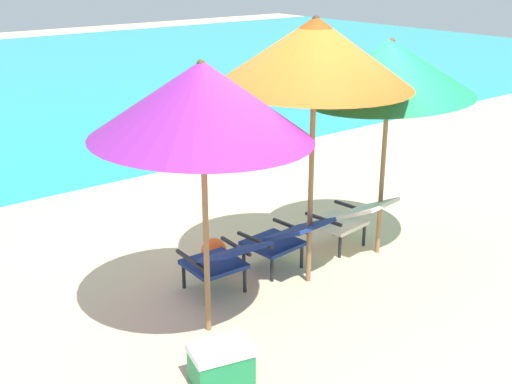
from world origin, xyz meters
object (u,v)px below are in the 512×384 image
object	(u,v)px
beach_umbrella_center	(315,52)
cooler_box	(221,364)
lounge_chair_center	(285,237)
beach_umbrella_right	(390,69)
lounge_chair_left	(223,259)
beach_umbrella_left	(202,100)
lounge_chair_right	(351,217)
beach_ball	(214,251)

from	to	relation	value
beach_umbrella_center	cooler_box	size ratio (longest dim) A/B	4.91
lounge_chair_center	beach_umbrella_right	size ratio (longest dim) A/B	0.38
lounge_chair_left	cooler_box	distance (m)	1.36
beach_umbrella_left	cooler_box	world-z (taller)	beach_umbrella_left
lounge_chair_right	cooler_box	world-z (taller)	lounge_chair_right
lounge_chair_left	beach_umbrella_right	bearing A→B (deg)	-6.74
beach_umbrella_right	beach_umbrella_center	bearing A→B (deg)	-178.51
beach_umbrella_center	lounge_chair_left	bearing A→B (deg)	163.57
beach_ball	cooler_box	distance (m)	2.09
beach_umbrella_left	beach_umbrella_center	bearing A→B (deg)	5.94
beach_umbrella_center	beach_ball	world-z (taller)	beach_umbrella_center
lounge_chair_right	beach_umbrella_center	size ratio (longest dim) A/B	0.36
beach_umbrella_left	beach_umbrella_right	xyz separation A→B (m)	(2.37, 0.16, -0.02)
beach_ball	cooler_box	size ratio (longest dim) A/B	0.52
beach_umbrella_left	beach_umbrella_center	size ratio (longest dim) A/B	0.93
beach_ball	lounge_chair_right	bearing A→B (deg)	-26.65
lounge_chair_center	cooler_box	world-z (taller)	lounge_chair_center
lounge_chair_left	beach_ball	size ratio (longest dim) A/B	3.25
beach_umbrella_left	lounge_chair_right	bearing A→B (deg)	10.15
lounge_chair_right	beach_umbrella_left	xyz separation A→B (m)	(-2.16, -0.39, 1.64)
beach_ball	lounge_chair_left	bearing A→B (deg)	-117.50
cooler_box	beach_umbrella_right	bearing A→B (deg)	17.35
cooler_box	beach_ball	bearing A→B (deg)	56.85
lounge_chair_center	lounge_chair_right	size ratio (longest dim) A/B	0.99
lounge_chair_right	beach_ball	size ratio (longest dim) A/B	3.39
beach_umbrella_center	beach_ball	bearing A→B (deg)	118.76
lounge_chair_left	beach_umbrella_center	bearing A→B (deg)	-16.43
beach_umbrella_right	beach_ball	bearing A→B (deg)	150.09
beach_umbrella_right	cooler_box	world-z (taller)	beach_umbrella_right
lounge_chair_center	lounge_chair_right	world-z (taller)	same
beach_umbrella_right	beach_ball	size ratio (longest dim) A/B	8.91
lounge_chair_right	beach_umbrella_left	world-z (taller)	beach_umbrella_left
beach_umbrella_right	cooler_box	bearing A→B (deg)	-162.65
lounge_chair_center	beach_ball	bearing A→B (deg)	123.29
beach_umbrella_right	cooler_box	xyz separation A→B (m)	(-2.71, -0.85, -1.86)
beach_umbrella_right	lounge_chair_right	bearing A→B (deg)	133.78
lounge_chair_center	beach_ball	world-z (taller)	lounge_chair_center
beach_umbrella_left	beach_ball	xyz separation A→B (m)	(0.80, 1.07, -1.91)
cooler_box	lounge_chair_center	bearing A→B (deg)	34.80
lounge_chair_center	cooler_box	xyz separation A→B (m)	(-1.57, -1.09, -0.24)
beach_umbrella_center	beach_umbrella_right	distance (m)	1.09
lounge_chair_left	lounge_chair_center	xyz separation A→B (m)	(0.78, 0.02, 0.00)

